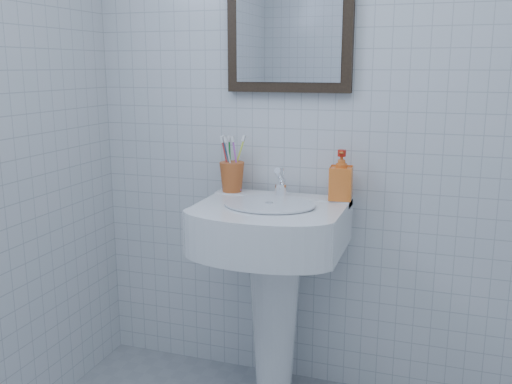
% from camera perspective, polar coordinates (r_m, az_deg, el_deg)
% --- Properties ---
extents(wall_back, '(2.20, 0.02, 2.50)m').
position_cam_1_polar(wall_back, '(2.26, 9.74, 9.98)').
color(wall_back, silver).
rests_on(wall_back, ground).
extents(washbasin, '(0.55, 0.40, 0.85)m').
position_cam_1_polar(washbasin, '(2.24, 1.71, -7.72)').
color(washbasin, white).
rests_on(washbasin, ground).
extents(faucet, '(0.05, 0.11, 0.12)m').
position_cam_1_polar(faucet, '(2.25, 2.50, 0.79)').
color(faucet, white).
rests_on(faucet, washbasin).
extents(toothbrush_cup, '(0.13, 0.13, 0.12)m').
position_cam_1_polar(toothbrush_cup, '(2.33, -2.42, 1.52)').
color(toothbrush_cup, '#B55221').
rests_on(toothbrush_cup, washbasin).
extents(soap_dispenser, '(0.09, 0.10, 0.19)m').
position_cam_1_polar(soap_dispenser, '(2.20, 8.51, 1.68)').
color(soap_dispenser, red).
rests_on(soap_dispenser, washbasin).
extents(wall_mirror, '(0.50, 0.04, 0.62)m').
position_cam_1_polar(wall_mirror, '(2.30, 3.35, 17.65)').
color(wall_mirror, black).
rests_on(wall_mirror, wall_back).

